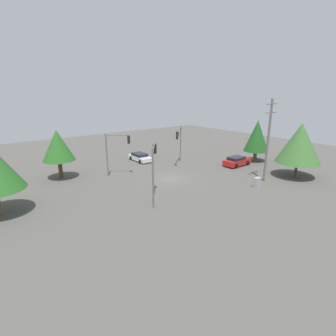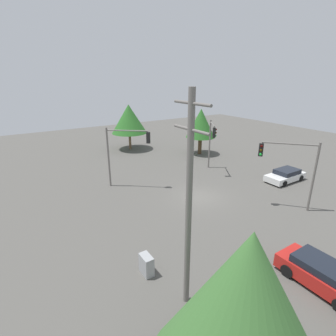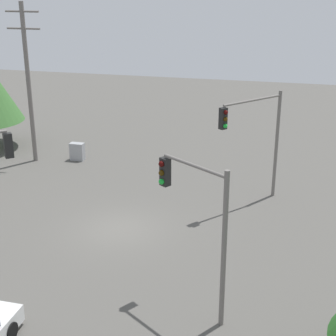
# 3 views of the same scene
# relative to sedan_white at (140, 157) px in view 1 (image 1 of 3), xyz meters

# --- Properties ---
(ground_plane) EXTENTS (80.00, 80.00, 0.00)m
(ground_plane) POSITION_rel_sedan_white_xyz_m (-1.72, -10.04, -0.61)
(ground_plane) COLOR #54514C
(sedan_white) EXTENTS (2.07, 4.53, 1.24)m
(sedan_white) POSITION_rel_sedan_white_xyz_m (0.00, 0.00, 0.00)
(sedan_white) COLOR silver
(sedan_white) RESTS_ON ground_plane
(sedan_red) EXTENTS (4.47, 2.05, 1.41)m
(sedan_red) POSITION_rel_sedan_white_xyz_m (10.04, -11.52, 0.09)
(sedan_red) COLOR red
(sedan_red) RESTS_ON ground_plane
(traffic_signal_main) EXTENTS (2.81, 3.41, 5.92)m
(traffic_signal_main) POSITION_rel_sedan_white_xyz_m (-7.59, -14.72, 3.48)
(traffic_signal_main) COLOR slate
(traffic_signal_main) RESTS_ON ground_plane
(traffic_signal_cross) EXTENTS (3.41, 3.13, 5.75)m
(traffic_signal_cross) POSITION_rel_sedan_white_xyz_m (3.68, -5.42, 3.38)
(traffic_signal_cross) COLOR slate
(traffic_signal_cross) RESTS_ON ground_plane
(traffic_signal_aux) EXTENTS (2.75, 1.94, 5.75)m
(traffic_signal_aux) POSITION_rel_sedan_white_xyz_m (-6.57, -4.70, 3.31)
(traffic_signal_aux) COLOR slate
(traffic_signal_aux) RESTS_ON ground_plane
(utility_pole_tall) EXTENTS (2.20, 0.28, 10.11)m
(utility_pole_tall) POSITION_rel_sedan_white_xyz_m (7.02, -18.08, 4.74)
(utility_pole_tall) COLOR slate
(utility_pole_tall) RESTS_ON ground_plane
(electrical_cabinet) EXTENTS (0.93, 0.51, 1.17)m
(electrical_cabinet) POSITION_rel_sedan_white_xyz_m (4.35, -18.85, -0.02)
(electrical_cabinet) COLOR #9EA0A3
(electrical_cabinet) RESTS_ON ground_plane
(tree_far) EXTENTS (4.00, 4.00, 6.31)m
(tree_far) POSITION_rel_sedan_white_xyz_m (-12.85, -1.14, 3.71)
(tree_far) COLOR #4C3823
(tree_far) RESTS_ON ground_plane
(tree_behind) EXTENTS (3.83, 3.83, 6.57)m
(tree_behind) POSITION_rel_sedan_white_xyz_m (14.67, -11.55, 3.48)
(tree_behind) COLOR brown
(tree_behind) RESTS_ON ground_plane
(tree_corner) EXTENTS (5.56, 5.56, 7.08)m
(tree_corner) POSITION_rel_sedan_white_xyz_m (11.70, -19.75, 3.92)
(tree_corner) COLOR #4C3823
(tree_corner) RESTS_ON ground_plane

